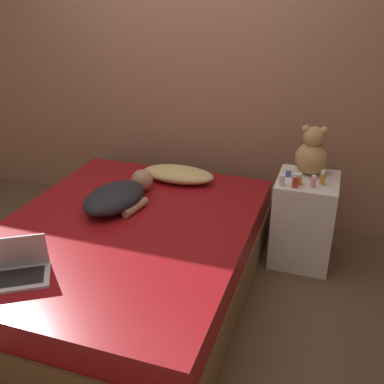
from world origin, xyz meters
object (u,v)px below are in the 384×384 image
at_px(laptop, 17,268).
at_px(bottle_orange, 298,179).
at_px(bottle_blue, 288,173).
at_px(person_lying, 119,195).
at_px(bottle_pink, 313,181).
at_px(teddy_bear, 312,153).
at_px(bottle_clear, 282,181).
at_px(bottle_red, 295,181).
at_px(bottle_amber, 323,178).
at_px(pillow, 178,174).

bearing_deg(laptop, bottle_orange, 13.03).
bearing_deg(bottle_blue, person_lying, -155.47).
relative_size(bottle_blue, bottle_pink, 0.71).
bearing_deg(teddy_bear, bottle_clear, -120.09).
bearing_deg(bottle_clear, bottle_pink, 12.11).
bearing_deg(bottle_pink, bottle_orange, 169.58).
distance_m(laptop, bottle_red, 1.81).
height_order(teddy_bear, bottle_amber, teddy_bear).
height_order(laptop, bottle_orange, bottle_orange).
relative_size(laptop, bottle_amber, 4.02).
relative_size(pillow, person_lying, 0.83).
bearing_deg(laptop, bottle_pink, 10.47).
height_order(bottle_pink, bottle_amber, bottle_amber).
distance_m(bottle_pink, bottle_red, 0.12).
height_order(pillow, teddy_bear, teddy_bear).
bearing_deg(teddy_bear, pillow, -176.02).
relative_size(laptop, bottle_blue, 6.57).
bearing_deg(bottle_orange, laptop, -134.84).
height_order(bottle_pink, bottle_red, bottle_red).
relative_size(bottle_blue, bottle_red, 0.61).
bearing_deg(laptop, bottle_amber, 10.77).
xyz_separation_m(teddy_bear, bottle_orange, (-0.06, -0.22, -0.12)).
relative_size(bottle_pink, bottle_red, 0.87).
distance_m(person_lying, bottle_blue, 1.21).
distance_m(bottle_pink, bottle_orange, 0.10).
distance_m(person_lying, bottle_red, 1.22).
height_order(person_lying, bottle_orange, bottle_orange).
height_order(laptop, bottle_blue, laptop).
xyz_separation_m(teddy_bear, bottle_pink, (0.04, -0.24, -0.11)).
bearing_deg(bottle_red, laptop, -135.93).
distance_m(pillow, laptop, 1.51).
xyz_separation_m(bottle_blue, bottle_amber, (0.24, -0.07, 0.02)).
bearing_deg(bottle_blue, bottle_clear, -97.24).
height_order(bottle_red, bottle_clear, bottle_red).
xyz_separation_m(bottle_red, bottle_amber, (0.17, 0.11, 0.00)).
bearing_deg(laptop, person_lying, 49.78).
relative_size(laptop, bottle_pink, 4.65).
bearing_deg(teddy_bear, bottle_pink, -79.91).
relative_size(pillow, teddy_bear, 1.61).
bearing_deg(bottle_orange, teddy_bear, 74.77).
bearing_deg(pillow, bottle_blue, -2.39).
bearing_deg(pillow, bottle_pink, -9.25).
bearing_deg(bottle_red, person_lying, -164.49).
height_order(person_lying, bottle_clear, bottle_clear).
height_order(person_lying, bottle_red, bottle_red).
bearing_deg(bottle_blue, bottle_red, -69.35).
height_order(teddy_bear, bottle_clear, teddy_bear).
xyz_separation_m(bottle_clear, bottle_orange, (0.10, 0.06, 0.00)).
distance_m(bottle_red, bottle_amber, 0.20).
relative_size(pillow, bottle_red, 5.81).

